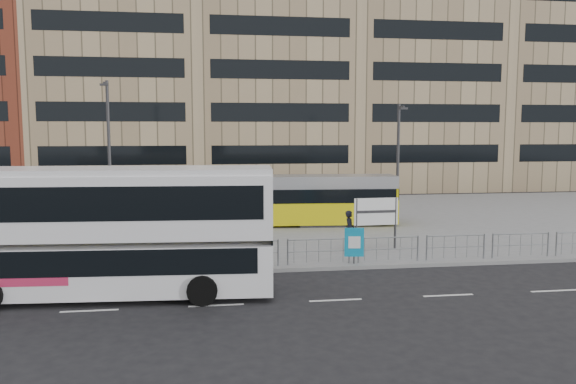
{
  "coord_description": "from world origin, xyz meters",
  "views": [
    {
      "loc": [
        -2.15,
        -21.99,
        5.72
      ],
      "look_at": [
        1.78,
        6.0,
        2.58
      ],
      "focal_mm": 35.0,
      "sensor_mm": 36.0,
      "label": 1
    }
  ],
  "objects": [
    {
      "name": "ground",
      "position": [
        0.0,
        0.0,
        0.0
      ],
      "size": [
        120.0,
        120.0,
        0.0
      ],
      "primitive_type": "plane",
      "color": "black",
      "rests_on": "ground"
    },
    {
      "name": "building_row",
      "position": [
        1.55,
        34.27,
        12.91
      ],
      "size": [
        70.4,
        18.4,
        31.2
      ],
      "color": "brown",
      "rests_on": "ground"
    },
    {
      "name": "ad_panel",
      "position": [
        3.79,
        0.4,
        1.04
      ],
      "size": [
        0.81,
        0.17,
        1.51
      ],
      "rotation": [
        0.0,
        0.0,
        -0.14
      ],
      "color": "#2D2D30",
      "rests_on": "plaza"
    },
    {
      "name": "lamp_post_east",
      "position": [
        9.41,
        11.33,
        4.09
      ],
      "size": [
        0.45,
        1.04,
        7.14
      ],
      "color": "#2D2D30",
      "rests_on": "plaza"
    },
    {
      "name": "plaza",
      "position": [
        0.0,
        12.0,
        0.07
      ],
      "size": [
        64.0,
        24.0,
        0.15
      ],
      "primitive_type": "cube",
      "color": "slate",
      "rests_on": "ground"
    },
    {
      "name": "pedestrian",
      "position": [
        4.33,
        3.32,
        1.05
      ],
      "size": [
        0.54,
        0.72,
        1.81
      ],
      "primitive_type": "imported",
      "rotation": [
        0.0,
        0.0,
        1.4
      ],
      "color": "black",
      "rests_on": "plaza"
    },
    {
      "name": "station_sign",
      "position": [
        5.5,
        2.99,
        1.83
      ],
      "size": [
        2.11,
        0.18,
        2.42
      ],
      "rotation": [
        0.0,
        0.0,
        0.04
      ],
      "color": "#2D2D30",
      "rests_on": "plaza"
    },
    {
      "name": "kerb",
      "position": [
        0.0,
        0.05,
        0.07
      ],
      "size": [
        64.0,
        0.25,
        0.17
      ],
      "primitive_type": "cube",
      "color": "gray",
      "rests_on": "ground"
    },
    {
      "name": "traffic_light_west",
      "position": [
        -1.12,
        0.5,
        2.12
      ],
      "size": [
        0.23,
        0.25,
        3.1
      ],
      "rotation": [
        0.0,
        0.0,
        -0.4
      ],
      "color": "#2D2D30",
      "rests_on": "plaza"
    },
    {
      "name": "tram",
      "position": [
        -3.6,
        10.68,
        1.61
      ],
      "size": [
        24.76,
        3.88,
        2.91
      ],
      "rotation": [
        0.0,
        0.0,
        -0.06
      ],
      "color": "#D9CC0B",
      "rests_on": "plaza"
    },
    {
      "name": "double_decker_bus",
      "position": [
        -5.59,
        -2.46,
        2.4
      ],
      "size": [
        11.24,
        3.36,
        4.44
      ],
      "rotation": [
        0.0,
        0.0,
        -0.06
      ],
      "color": "white",
      "rests_on": "ground"
    },
    {
      "name": "pedestrian_barrier",
      "position": [
        2.0,
        0.5,
        0.98
      ],
      "size": [
        32.07,
        0.07,
        1.1
      ],
      "color": "gray",
      "rests_on": "plaza"
    },
    {
      "name": "lamp_post_west",
      "position": [
        -7.77,
        10.96,
        4.69
      ],
      "size": [
        0.45,
        1.04,
        8.32
      ],
      "color": "#2D2D30",
      "rests_on": "plaza"
    },
    {
      "name": "road_markings",
      "position": [
        1.0,
        -4.0,
        0.01
      ],
      "size": [
        62.0,
        0.12,
        0.01
      ],
      "primitive_type": "cube",
      "color": "white",
      "rests_on": "ground"
    }
  ]
}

